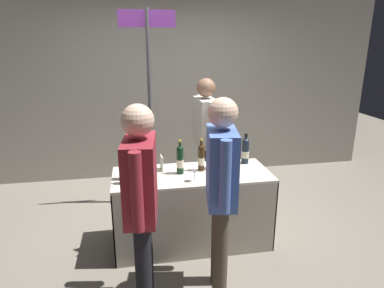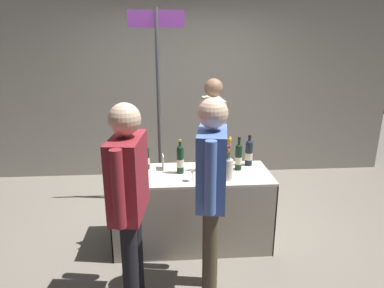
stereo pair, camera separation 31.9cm
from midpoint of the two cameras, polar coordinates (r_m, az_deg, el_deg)
name	(u,v)px [view 1 (the left image)]	position (r m, az deg, el deg)	size (l,w,h in m)	color
ground_plane	(192,241)	(3.64, -2.61, -16.18)	(12.00, 12.00, 0.00)	gray
back_partition	(168,74)	(5.05, -5.94, 11.68)	(6.35, 0.12, 3.06)	#9E998E
tasting_table	(192,196)	(3.39, -2.73, -8.89)	(1.53, 0.63, 0.76)	beige
featured_wine_bottle	(245,151)	(3.53, 6.51, -1.15)	(0.08, 0.08, 0.32)	#192333
display_bottle_0	(129,168)	(3.09, -13.54, -4.10)	(0.07, 0.07, 0.35)	black
display_bottle_1	(215,155)	(3.35, 1.23, -1.85)	(0.08, 0.08, 0.35)	#38230F
display_bottle_2	(144,159)	(3.37, -10.78, -2.50)	(0.07, 0.07, 0.31)	black
display_bottle_3	(237,155)	(3.39, 4.92, -1.90)	(0.07, 0.07, 0.34)	black
display_bottle_4	(201,157)	(3.31, -1.18, -2.30)	(0.07, 0.07, 0.33)	#38230F
display_bottle_5	(138,164)	(3.18, -12.05, -3.33)	(0.08, 0.08, 0.34)	#38230F
display_bottle_6	(180,159)	(3.25, -4.85, -2.67)	(0.07, 0.07, 0.34)	black
display_bottle_7	(123,166)	(3.20, -14.51, -3.67)	(0.07, 0.07, 0.31)	#38230F
wine_glass_near_vendor	(145,172)	(3.12, -10.87, -4.67)	(0.07, 0.07, 0.14)	silver
wine_glass_mid	(195,172)	(3.08, -2.54, -4.79)	(0.07, 0.07, 0.13)	silver
flower_vase	(229,165)	(3.13, 3.40, -3.60)	(0.10, 0.10, 0.42)	silver
brochure_stand	(162,163)	(3.37, -7.88, -3.28)	(0.13, 0.01, 0.15)	silver
vendor_presenter	(205,132)	(4.02, 0.04, 2.08)	(0.23, 0.63, 1.59)	#4C4233
taster_foreground_right	(221,182)	(2.56, 1.40, -6.49)	(0.28, 0.59, 1.61)	#4C4233
taster_foreground_left	(141,194)	(2.42, -12.41, -8.44)	(0.26, 0.62, 1.61)	black
booth_signpost	(149,86)	(4.04, -9.52, 9.62)	(0.64, 0.04, 2.36)	#47474C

